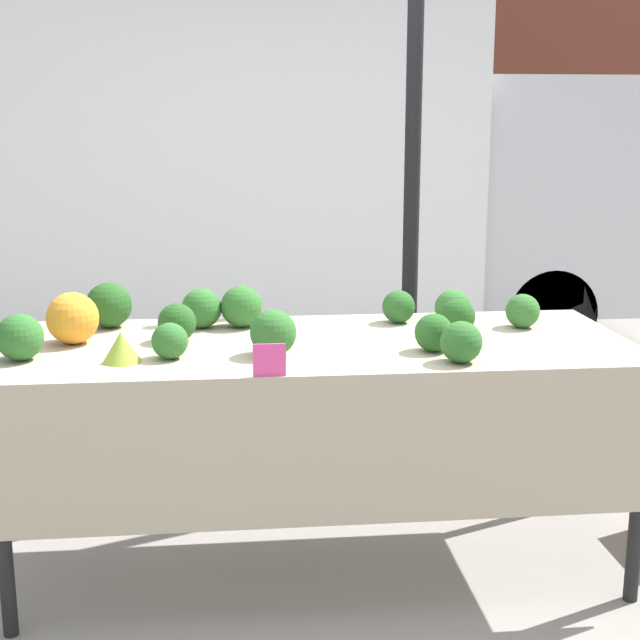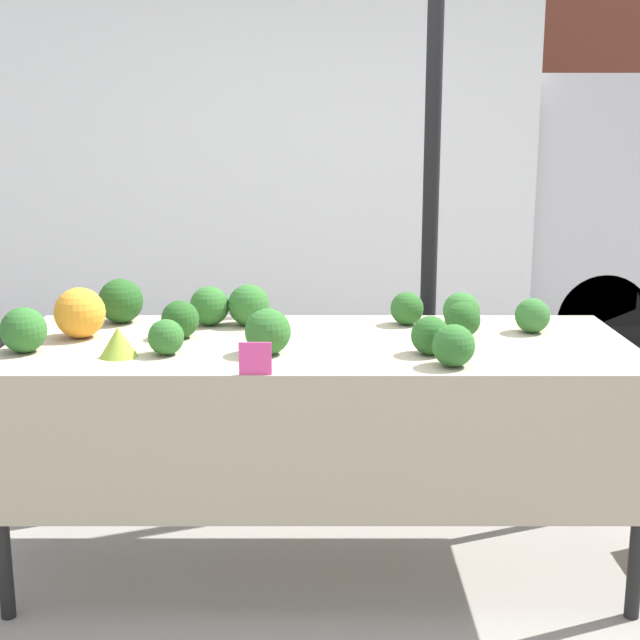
{
  "view_description": "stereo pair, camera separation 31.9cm",
  "coord_description": "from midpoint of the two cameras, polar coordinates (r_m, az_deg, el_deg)",
  "views": [
    {
      "loc": [
        -0.32,
        -3.1,
        1.65
      ],
      "look_at": [
        0.0,
        0.0,
        0.95
      ],
      "focal_mm": 50.0,
      "sensor_mm": 36.0,
      "label": 1
    },
    {
      "loc": [
        -0.0,
        -3.12,
        1.65
      ],
      "look_at": [
        0.0,
        0.0,
        0.95
      ],
      "focal_mm": 50.0,
      "sensor_mm": 36.0,
      "label": 2
    }
  ],
  "objects": [
    {
      "name": "parked_truck",
      "position": [
        6.8,
        0.66,
        10.24
      ],
      "size": [
        5.23,
        2.04,
        2.59
      ],
      "color": "white",
      "rests_on": "ground_plane"
    },
    {
      "name": "broccoli_head_1",
      "position": [
        3.45,
        -1.95,
        0.94
      ],
      "size": [
        0.16,
        0.16,
        0.16
      ],
      "color": "#2D6628",
      "rests_on": "market_table"
    },
    {
      "name": "ground_plane",
      "position": [
        3.53,
        2.69,
        -15.3
      ],
      "size": [
        40.0,
        40.0,
        0.0
      ],
      "primitive_type": "plane",
      "color": "gray"
    },
    {
      "name": "broccoli_head_2",
      "position": [
        3.16,
        -15.74,
        -0.66
      ],
      "size": [
        0.16,
        0.16,
        0.16
      ],
      "color": "#2D6628",
      "rests_on": "market_table"
    },
    {
      "name": "broccoli_head_10",
      "position": [
        3.46,
        16.04,
        0.25
      ],
      "size": [
        0.13,
        0.13,
        0.13
      ],
      "color": "#336B2D",
      "rests_on": "market_table"
    },
    {
      "name": "broccoli_head_11",
      "position": [
        3.26,
        -6.2,
        0.01
      ],
      "size": [
        0.14,
        0.14,
        0.14
      ],
      "color": "#23511E",
      "rests_on": "market_table"
    },
    {
      "name": "price_sign",
      "position": [
        2.78,
        -0.89,
        -2.53
      ],
      "size": [
        0.1,
        0.01,
        0.1
      ],
      "color": "#EF4793",
      "rests_on": "market_table"
    },
    {
      "name": "broccoli_head_9",
      "position": [
        3.33,
        11.84,
        -0.0
      ],
      "size": [
        0.13,
        0.13,
        0.13
      ],
      "color": "#23511E",
      "rests_on": "market_table"
    },
    {
      "name": "orange_cauliflower",
      "position": [
        3.32,
        -12.51,
        0.42
      ],
      "size": [
        0.19,
        0.19,
        0.19
      ],
      "color": "orange",
      "rests_on": "market_table"
    },
    {
      "name": "romanesco_head",
      "position": [
        3.04,
        -9.87,
        -1.43
      ],
      "size": [
        0.13,
        0.13,
        0.1
      ],
      "color": "#93B238",
      "rests_on": "market_table"
    },
    {
      "name": "broccoli_head_5",
      "position": [
        3.49,
        8.2,
        0.71
      ],
      "size": [
        0.13,
        0.13,
        0.13
      ],
      "color": "#285B23",
      "rests_on": "market_table"
    },
    {
      "name": "broccoli_head_0",
      "position": [
        2.93,
        11.66,
        -1.65
      ],
      "size": [
        0.14,
        0.14,
        0.14
      ],
      "color": "#2D6628",
      "rests_on": "market_table"
    },
    {
      "name": "broccoli_head_4",
      "position": [
        3.46,
        -4.49,
        0.88
      ],
      "size": [
        0.15,
        0.15,
        0.15
      ],
      "color": "#2D6628",
      "rests_on": "market_table"
    },
    {
      "name": "broccoli_head_7",
      "position": [
        3.04,
        -6.89,
        -1.14
      ],
      "size": [
        0.12,
        0.12,
        0.12
      ],
      "color": "#2D6628",
      "rests_on": "market_table"
    },
    {
      "name": "building_facade",
      "position": [
        11.13,
        0.82,
        18.83
      ],
      "size": [
        16.0,
        0.6,
        5.69
      ],
      "color": "brown",
      "rests_on": "ground_plane"
    },
    {
      "name": "tent_pole",
      "position": [
        3.92,
        9.39,
        6.01
      ],
      "size": [
        0.07,
        0.07,
        2.42
      ],
      "color": "black",
      "rests_on": "ground_plane"
    },
    {
      "name": "broccoli_head_6",
      "position": [
        3.06,
        10.06,
        -1.01
      ],
      "size": [
        0.13,
        0.13,
        0.13
      ],
      "color": "#285B23",
      "rests_on": "market_table"
    },
    {
      "name": "market_table",
      "position": [
        3.17,
        2.89,
        -3.51
      ],
      "size": [
        2.24,
        0.88,
        0.87
      ],
      "color": "tan",
      "rests_on": "ground_plane"
    },
    {
      "name": "broccoli_head_3",
      "position": [
        3.54,
        -10.15,
        1.19
      ],
      "size": [
        0.18,
        0.18,
        0.18
      ],
      "color": "#23511E",
      "rests_on": "market_table"
    },
    {
      "name": "broccoli_head_12",
      "position": [
        3.02,
        -0.34,
        -0.78
      ],
      "size": [
        0.16,
        0.16,
        0.16
      ],
      "color": "#2D6628",
      "rests_on": "market_table"
    },
    {
      "name": "broccoli_head_8",
      "position": [
        3.46,
        11.66,
        0.57
      ],
      "size": [
        0.14,
        0.14,
        0.14
      ],
      "color": "#336B2D",
      "rests_on": "market_table"
    }
  ]
}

